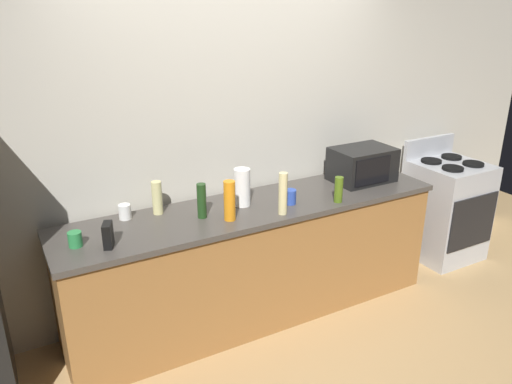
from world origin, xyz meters
TOP-DOWN VIEW (x-y plane):
  - ground_plane at (0.00, 0.00)m, footprint 8.00×8.00m
  - back_wall at (0.00, 0.81)m, footprint 6.40×0.10m
  - counter_run at (0.00, 0.40)m, footprint 2.84×0.64m
  - stove_range at (2.00, 0.40)m, footprint 0.60×0.61m
  - microwave at (1.00, 0.45)m, footprint 0.48×0.35m
  - paper_towel_roll at (-0.08, 0.45)m, footprint 0.12×0.12m
  - cordless_phone at (-1.07, 0.26)m, footprint 0.09×0.12m
  - bottle_dish_soap at (-0.27, 0.26)m, footprint 0.08×0.08m
  - bottle_vinegar at (-0.66, 0.59)m, footprint 0.07×0.07m
  - bottle_hand_soap at (0.08, 0.18)m, footprint 0.06×0.06m
  - bottle_wine at (-0.42, 0.39)m, footprint 0.06×0.06m
  - bottle_olive_oil at (0.55, 0.17)m, footprint 0.06×0.06m
  - mug_white at (-0.88, 0.61)m, footprint 0.08×0.08m
  - mug_blue at (0.23, 0.31)m, footprint 0.08×0.08m
  - mug_green at (-1.24, 0.36)m, footprint 0.08×0.08m

SIDE VIEW (x-z plane):
  - ground_plane at x=0.00m, z-range 0.00..0.00m
  - counter_run at x=0.00m, z-range 0.00..0.90m
  - stove_range at x=2.00m, z-range -0.08..1.00m
  - mug_green at x=-1.24m, z-range 0.90..0.99m
  - mug_white at x=-0.88m, z-range 0.90..1.00m
  - mug_blue at x=0.23m, z-range 0.90..1.00m
  - cordless_phone at x=-1.07m, z-range 0.90..1.05m
  - bottle_olive_oil at x=0.55m, z-range 0.90..1.09m
  - bottle_vinegar at x=-0.66m, z-range 0.90..1.13m
  - bottle_wine at x=-0.42m, z-range 0.90..1.14m
  - microwave at x=1.00m, z-range 0.90..1.17m
  - paper_towel_roll at x=-0.08m, z-range 0.90..1.17m
  - bottle_dish_soap at x=-0.27m, z-range 0.90..1.17m
  - bottle_hand_soap at x=0.08m, z-range 0.90..1.19m
  - back_wall at x=0.00m, z-range 0.00..2.70m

